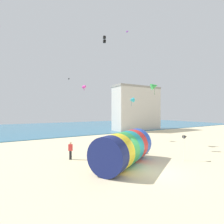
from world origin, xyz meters
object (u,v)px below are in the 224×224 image
at_px(cooler_box, 143,152).
at_px(kite_handler, 134,145).
at_px(kite_green_delta, 154,86).
at_px(kite_black_box, 104,39).
at_px(kite_purple_parafoil, 127,31).
at_px(kite_black_parafoil, 69,79).
at_px(kite_cyan_delta, 132,100).
at_px(kite_magenta_parafoil, 84,87).
at_px(bystander_near_water, 70,150).
at_px(beach_flag, 185,138).
at_px(giant_inflatable_tube, 124,149).

bearing_deg(cooler_box, kite_handler, 142.02).
xyz_separation_m(kite_green_delta, kite_black_box, (-6.91, 1.74, 5.52)).
xyz_separation_m(kite_handler, kite_black_box, (-1.56, 3.94, 12.77)).
bearing_deg(kite_black_box, kite_purple_parafoil, 35.50).
bearing_deg(cooler_box, kite_black_parafoil, 107.51).
height_order(kite_cyan_delta, kite_magenta_parafoil, kite_magenta_parafoil).
bearing_deg(kite_black_box, bystander_near_water, -153.21).
relative_size(kite_black_parafoil, beach_flag, 0.29).
height_order(kite_cyan_delta, cooler_box, kite_cyan_delta).
xyz_separation_m(giant_inflatable_tube, kite_purple_parafoil, (9.40, 12.22, 17.09)).
height_order(kite_handler, beach_flag, beach_flag).
relative_size(kite_magenta_parafoil, cooler_box, 3.08).
height_order(kite_handler, kite_purple_parafoil, kite_purple_parafoil).
distance_m(giant_inflatable_tube, kite_cyan_delta, 13.66).
height_order(kite_handler, kite_black_parafoil, kite_black_parafoil).
bearing_deg(cooler_box, kite_cyan_delta, 60.62).
xyz_separation_m(beach_flag, cooler_box, (-1.58, 4.12, -1.98)).
distance_m(kite_handler, kite_purple_parafoil, 20.84).
distance_m(kite_black_parafoil, kite_purple_parafoil, 13.11).
bearing_deg(kite_black_box, kite_green_delta, -14.13).
xyz_separation_m(kite_black_parafoil, bystander_near_water, (-3.45, -11.21, -9.02)).
bearing_deg(kite_green_delta, kite_black_box, 165.87).
bearing_deg(kite_purple_parafoil, kite_cyan_delta, -112.50).
xyz_separation_m(kite_black_parafoil, cooler_box, (4.13, -13.11, -9.72)).
bearing_deg(kite_green_delta, kite_cyan_delta, 95.77).
distance_m(kite_cyan_delta, cooler_box, 10.47).
relative_size(giant_inflatable_tube, kite_magenta_parafoil, 4.62).
distance_m(kite_green_delta, kite_purple_parafoil, 12.62).
distance_m(kite_green_delta, kite_cyan_delta, 4.84).
bearing_deg(cooler_box, beach_flag, -69.03).
bearing_deg(kite_handler, kite_cyan_delta, 53.89).
bearing_deg(kite_purple_parafoil, kite_magenta_parafoil, -177.17).
distance_m(giant_inflatable_tube, kite_green_delta, 12.16).
bearing_deg(giant_inflatable_tube, kite_black_parafoil, 89.75).
xyz_separation_m(kite_black_parafoil, beach_flag, (5.71, -17.23, -7.74)).
bearing_deg(kite_green_delta, kite_purple_parafoil, 85.00).
bearing_deg(bystander_near_water, kite_cyan_delta, 24.85).
distance_m(beach_flag, cooler_box, 4.84).
distance_m(kite_purple_parafoil, kite_black_box, 10.47).
height_order(kite_purple_parafoil, kite_magenta_parafoil, kite_purple_parafoil).
xyz_separation_m(kite_magenta_parafoil, bystander_near_water, (-4.57, -7.62, -7.37)).
relative_size(giant_inflatable_tube, kite_green_delta, 4.18).
relative_size(kite_handler, kite_magenta_parafoil, 1.07).
height_order(kite_black_parafoil, kite_cyan_delta, kite_black_parafoil).
bearing_deg(bystander_near_water, kite_black_parafoil, 72.90).
bearing_deg(kite_black_box, kite_handler, -68.42).
distance_m(kite_black_parafoil, kite_cyan_delta, 10.66).
xyz_separation_m(kite_black_box, bystander_near_water, (-5.25, -2.65, -12.76)).
bearing_deg(kite_black_box, kite_black_parafoil, 101.87).
relative_size(kite_black_parafoil, bystander_near_water, 0.41).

